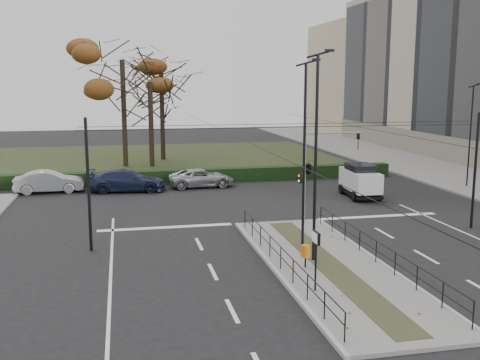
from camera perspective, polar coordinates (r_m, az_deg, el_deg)
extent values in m
plane|color=black|center=(25.75, 6.94, -7.09)|extent=(140.00, 140.00, 0.00)
cube|color=slate|center=(23.49, 8.93, -8.64)|extent=(4.40, 15.00, 0.14)
cube|color=slate|center=(52.78, 17.79, 1.32)|extent=(8.00, 90.00, 0.14)
cube|color=#243118|center=(55.81, -9.74, 2.07)|extent=(38.00, 26.00, 0.10)
cube|color=black|center=(42.50, -9.00, 0.29)|extent=(38.00, 1.00, 1.00)
cube|color=black|center=(56.07, 20.88, 11.71)|extent=(0.10, 50.96, 14.76)
cylinder|color=black|center=(16.79, 10.61, -14.53)|extent=(0.04, 0.04, 0.90)
cylinder|color=black|center=(28.77, 0.50, -3.99)|extent=(0.04, 0.04, 0.90)
cylinder|color=black|center=(18.67, 22.61, -12.59)|extent=(0.04, 0.04, 0.90)
cylinder|color=black|center=(29.90, 8.21, -3.56)|extent=(0.04, 0.04, 0.90)
cylinder|color=black|center=(22.48, 4.17, -6.81)|extent=(0.04, 13.20, 0.04)
cylinder|color=black|center=(23.91, 13.70, -6.05)|extent=(0.04, 13.20, 0.04)
cylinder|color=black|center=(25.71, -15.15, -0.52)|extent=(0.14, 0.14, 6.00)
cylinder|color=black|center=(31.18, 22.76, 0.83)|extent=(0.14, 0.14, 6.00)
cylinder|color=black|center=(25.66, 6.47, 5.38)|extent=(20.00, 0.02, 0.02)
cylinder|color=black|center=(27.56, 5.15, 5.71)|extent=(20.00, 0.02, 0.02)
cylinder|color=black|center=(21.87, 0.21, 4.15)|extent=(0.02, 34.00, 0.02)
cylinder|color=black|center=(24.33, 16.59, 4.32)|extent=(0.02, 34.00, 0.02)
cylinder|color=slate|center=(29.69, 6.54, 0.54)|extent=(0.16, 0.16, 5.13)
cylinder|color=slate|center=(29.96, 9.50, 4.74)|extent=(3.15, 0.10, 0.10)
imported|color=black|center=(30.54, 11.89, 3.83)|extent=(0.20, 0.22, 0.89)
imported|color=black|center=(29.70, 6.96, 1.31)|extent=(1.04, 1.99, 0.79)
cube|color=black|center=(29.67, 6.21, 0.16)|extent=(0.22, 0.16, 0.49)
sphere|color=#FF0C0C|center=(29.61, 6.04, 0.43)|extent=(0.11, 0.11, 0.11)
sphere|color=#0CE533|center=(29.66, 6.03, -0.08)|extent=(0.11, 0.11, 0.11)
cylinder|color=black|center=(22.96, 6.65, -8.26)|extent=(0.07, 0.07, 0.45)
cylinder|color=orange|center=(22.83, 6.68, -7.19)|extent=(0.36, 0.36, 0.49)
cylinder|color=black|center=(20.29, 7.70, -8.34)|extent=(0.07, 0.07, 2.06)
cube|color=black|center=(20.02, 7.76, -5.82)|extent=(0.10, 0.57, 0.43)
cube|color=beige|center=(20.00, 7.60, -5.83)|extent=(0.02, 0.49, 0.36)
cylinder|color=black|center=(23.01, 7.68, 1.98)|extent=(0.13, 0.13, 8.43)
cube|color=black|center=(23.00, 9.08, 12.87)|extent=(0.37, 0.15, 0.11)
cylinder|color=black|center=(24.92, 6.53, 2.29)|extent=(0.12, 0.12, 8.16)
cube|color=black|center=(24.88, 7.75, 12.03)|extent=(0.36, 0.14, 0.10)
cylinder|color=black|center=(43.16, 22.33, 4.10)|extent=(0.11, 0.11, 7.11)
cube|color=black|center=(43.22, 23.10, 8.97)|extent=(0.31, 0.12, 0.09)
imported|color=#999BA0|center=(40.74, -18.83, -0.16)|extent=(4.69, 1.83, 1.52)
imported|color=#1B223F|center=(39.81, -11.40, -0.03)|extent=(5.51, 2.71, 1.54)
imported|color=#999BA0|center=(40.81, -3.94, 0.22)|extent=(4.85, 2.48, 1.31)
cube|color=silver|center=(37.80, 12.11, -0.01)|extent=(1.91, 4.03, 1.27)
cube|color=black|center=(37.68, 12.16, 1.14)|extent=(1.66, 2.26, 0.59)
cube|color=black|center=(37.95, 12.07, -1.26)|extent=(1.95, 4.11, 0.18)
cylinder|color=black|center=(37.05, 13.95, -1.55)|extent=(0.26, 0.67, 0.66)
cylinder|color=black|center=(36.47, 11.55, -1.64)|extent=(0.26, 0.67, 0.66)
cylinder|color=black|center=(39.42, 12.55, -0.82)|extent=(0.26, 0.67, 0.66)
cylinder|color=black|center=(38.87, 10.27, -0.89)|extent=(0.26, 0.67, 0.66)
cylinder|color=black|center=(50.91, -11.70, 6.62)|extent=(0.44, 0.44, 9.36)
ellipsoid|color=#5C3315|center=(50.87, -11.89, 11.89)|extent=(8.38, 8.38, 5.88)
cylinder|color=black|center=(54.95, -7.91, 6.91)|extent=(0.44, 0.44, 9.26)
cylinder|color=black|center=(50.53, -9.02, 5.58)|extent=(0.44, 0.44, 7.42)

